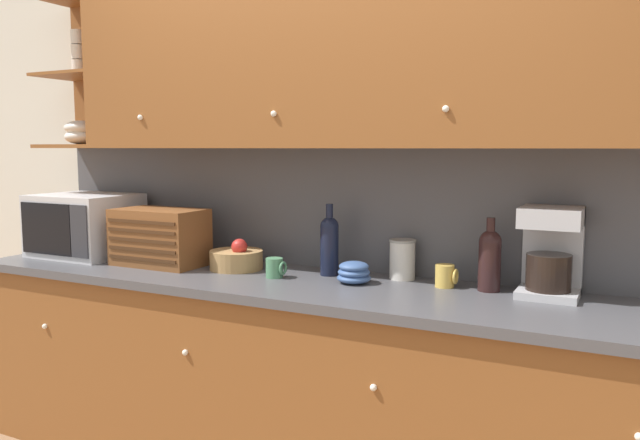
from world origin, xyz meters
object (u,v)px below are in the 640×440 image
bread_box (160,237)px  wine_bottle (329,243)px  bowl_stack_on_counter (354,273)px  second_wine_bottle (490,257)px  mug (275,268)px  fruit_basket (237,259)px  mug_blue_second (446,276)px  coffee_maker (551,251)px  microwave (85,225)px  storage_canister (402,259)px

bread_box → wine_bottle: bearing=10.4°
bowl_stack_on_counter → second_wine_bottle: 0.56m
bread_box → bowl_stack_on_counter: (1.02, 0.05, -0.09)m
mug → second_wine_bottle: second_wine_bottle is taller
fruit_basket → bowl_stack_on_counter: bearing=-2.6°
mug_blue_second → coffee_maker: size_ratio=0.27×
microwave → mug_blue_second: microwave is taller
second_wine_bottle → bread_box: bearing=-174.0°
microwave → mug: microwave is taller
fruit_basket → second_wine_bottle: size_ratio=0.84×
wine_bottle → bowl_stack_on_counter: (0.17, -0.11, -0.10)m
bread_box → microwave: bearing=176.5°
mug → fruit_basket: bearing=162.5°
mug → second_wine_bottle: (0.90, 0.17, 0.09)m
bread_box → wine_bottle: 0.87m
mug → storage_canister: (0.52, 0.23, 0.04)m
storage_canister → wine_bottle: bearing=-168.1°
wine_bottle → mug: bearing=-140.0°
mug → mug_blue_second: (0.73, 0.16, 0.00)m
fruit_basket → microwave: bearing=-177.3°
storage_canister → mug_blue_second: (0.21, -0.07, -0.04)m
mug → wine_bottle: wine_bottle is taller
mug → wine_bottle: bearing=40.0°
fruit_basket → coffee_maker: coffee_maker is taller
bread_box → mug: (0.66, -0.00, -0.09)m
bowl_stack_on_counter → wine_bottle: bearing=147.8°
storage_canister → coffee_maker: bearing=-3.0°
bread_box → mug_blue_second: size_ratio=4.76×
microwave → bowl_stack_on_counter: 1.57m
storage_canister → coffee_maker: size_ratio=0.50×
bowl_stack_on_counter → mug_blue_second: 0.38m
second_wine_bottle → mug: bearing=-169.4°
mug_blue_second → second_wine_bottle: (0.17, 0.01, 0.09)m
microwave → coffee_maker: bearing=3.9°
fruit_basket → mug: size_ratio=2.84×
microwave → bread_box: bearing=-3.5°
wine_bottle → storage_canister: bearing=11.9°
bread_box → second_wine_bottle: (1.57, 0.16, -0.00)m
mug → bowl_stack_on_counter: 0.36m
wine_bottle → second_wine_bottle: wine_bottle is taller
microwave → bowl_stack_on_counter: size_ratio=3.43×
wine_bottle → second_wine_bottle: size_ratio=1.09×
storage_canister → microwave: bearing=-173.7°
bowl_stack_on_counter → storage_canister: 0.24m
bread_box → coffee_maker: size_ratio=1.28×
microwave → mug_blue_second: bearing=3.5°
microwave → second_wine_bottle: bearing=3.6°
fruit_basket → wine_bottle: 0.47m
fruit_basket → coffee_maker: size_ratio=0.72×
bowl_stack_on_counter → second_wine_bottle: bearing=11.9°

